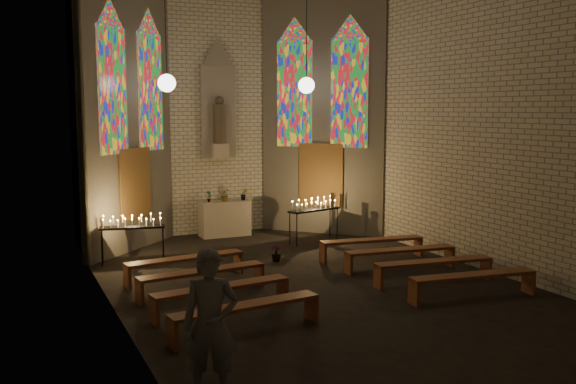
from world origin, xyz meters
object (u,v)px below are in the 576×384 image
at_px(altar, 225,218).
at_px(aisle_flower_pot, 276,253).
at_px(votive_stand_right, 314,207).
at_px(votive_stand_left, 132,224).
at_px(visitor, 211,325).

relative_size(altar, aisle_flower_pot, 3.52).
bearing_deg(aisle_flower_pot, votive_stand_right, 41.55).
bearing_deg(aisle_flower_pot, votive_stand_left, 158.31).
height_order(votive_stand_right, visitor, visitor).
relative_size(votive_stand_right, visitor, 0.83).
bearing_deg(altar, aisle_flower_pot, -88.26).
bearing_deg(aisle_flower_pot, altar, 91.74).
height_order(votive_stand_left, visitor, visitor).
xyz_separation_m(aisle_flower_pot, votive_stand_right, (1.79, 1.59, 0.77)).
bearing_deg(altar, visitor, -109.74).
distance_m(altar, votive_stand_right, 2.69).
xyz_separation_m(altar, votive_stand_left, (-3.00, -2.20, 0.43)).
height_order(altar, votive_stand_left, votive_stand_left).
bearing_deg(aisle_flower_pot, visitor, -119.70).
bearing_deg(altar, votive_stand_right, -44.30).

